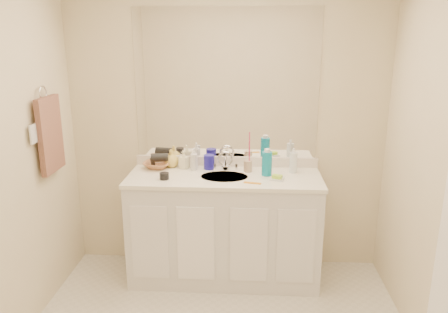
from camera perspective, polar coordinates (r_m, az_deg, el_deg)
wall_back at (r=3.61m, az=0.32°, el=3.70°), size 2.60×0.02×2.40m
vanity_cabinet at (r=3.60m, az=0.05°, el=-9.39°), size 1.50×0.55×0.85m
countertop at (r=3.43m, az=0.05°, el=-2.74°), size 1.52×0.57×0.03m
backsplash at (r=3.66m, az=0.30°, el=-0.63°), size 1.52×0.03×0.08m
sink_basin at (r=3.41m, az=0.03°, el=-2.80°), size 0.37×0.37×0.02m
faucet at (r=3.57m, az=0.21°, el=-0.86°), size 0.02×0.02×0.11m
mirror at (r=3.55m, az=0.32°, el=9.38°), size 1.48×0.01×1.20m
blue_mug at (r=3.58m, az=-1.95°, el=-0.72°), size 0.09×0.09×0.12m
tan_cup at (r=3.52m, az=3.14°, el=-1.27°), size 0.07×0.07×0.09m
toothbrush at (r=3.49m, az=3.33°, el=0.36°), size 0.01×0.04×0.22m
mouthwash_bottle at (r=3.43m, az=5.62°, el=-0.94°), size 0.10×0.10×0.19m
clear_pump_bottle at (r=3.53m, az=9.03°, el=-0.78°), size 0.07×0.07×0.17m
soap_dish at (r=3.36m, az=6.95°, el=-2.94°), size 0.12×0.11×0.01m
green_soap at (r=3.35m, az=6.96°, el=-2.64°), size 0.09×0.07×0.03m
orange_comb at (r=3.26m, az=3.74°, el=-3.47°), size 0.13×0.05×0.01m
dark_jar at (r=3.37m, az=-7.81°, el=-2.55°), size 0.08×0.08×0.05m
extra_white_bottle at (r=3.54m, az=-4.01°, el=-0.78°), size 0.04×0.04×0.14m
soap_bottle_white at (r=3.60m, az=-3.94°, el=-0.24°), size 0.08×0.08×0.17m
soap_bottle_cream at (r=3.61m, az=-5.26°, el=-0.41°), size 0.09×0.09×0.15m
soap_bottle_yellow at (r=3.66m, az=-6.86°, el=-0.23°), size 0.15×0.15×0.15m
wicker_basket at (r=3.66m, az=-8.67°, el=-1.06°), size 0.26×0.26×0.05m
hair_dryer at (r=3.64m, az=-8.40°, el=-0.12°), size 0.15×0.09×0.07m
towel_ring at (r=3.36m, az=-22.58°, el=7.65°), size 0.01×0.11×0.11m
hand_towel at (r=3.40m, az=-21.75°, el=2.67°), size 0.04×0.32×0.55m
switch_plate at (r=3.23m, az=-23.66°, el=2.71°), size 0.01×0.08×0.13m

